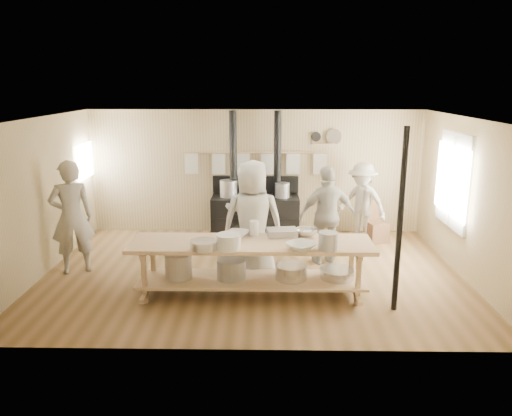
{
  "coord_description": "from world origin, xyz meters",
  "views": [
    {
      "loc": [
        0.2,
        -7.94,
        3.16
      ],
      "look_at": [
        0.05,
        0.2,
        1.09
      ],
      "focal_mm": 35.0,
      "sensor_mm": 36.0,
      "label": 1
    }
  ],
  "objects_px": {
    "cook_center": "(253,221)",
    "chair": "(376,230)",
    "roasting_pan": "(282,232)",
    "cook_right": "(327,215)",
    "stove": "(255,212)",
    "prep_table": "(251,263)",
    "cook_far_left": "(72,217)",
    "cook_left": "(249,210)",
    "cook_by_window": "(362,203)"
  },
  "relations": [
    {
      "from": "chair",
      "to": "prep_table",
      "type": "bearing_deg",
      "value": -150.5
    },
    {
      "from": "prep_table",
      "to": "cook_left",
      "type": "distance_m",
      "value": 1.77
    },
    {
      "from": "stove",
      "to": "cook_right",
      "type": "relative_size",
      "value": 1.48
    },
    {
      "from": "cook_far_left",
      "to": "cook_by_window",
      "type": "height_order",
      "value": "cook_far_left"
    },
    {
      "from": "prep_table",
      "to": "cook_center",
      "type": "xyz_separation_m",
      "value": [
        0.02,
        0.64,
        0.47
      ]
    },
    {
      "from": "cook_by_window",
      "to": "cook_far_left",
      "type": "bearing_deg",
      "value": -123.19
    },
    {
      "from": "cook_far_left",
      "to": "cook_center",
      "type": "relative_size",
      "value": 0.98
    },
    {
      "from": "cook_by_window",
      "to": "cook_right",
      "type": "bearing_deg",
      "value": -85.98
    },
    {
      "from": "cook_center",
      "to": "chair",
      "type": "height_order",
      "value": "cook_center"
    },
    {
      "from": "roasting_pan",
      "to": "chair",
      "type": "bearing_deg",
      "value": 49.83
    },
    {
      "from": "prep_table",
      "to": "chair",
      "type": "distance_m",
      "value": 3.66
    },
    {
      "from": "stove",
      "to": "cook_by_window",
      "type": "bearing_deg",
      "value": -8.54
    },
    {
      "from": "cook_far_left",
      "to": "cook_center",
      "type": "bearing_deg",
      "value": 150.57
    },
    {
      "from": "cook_left",
      "to": "cook_by_window",
      "type": "xyz_separation_m",
      "value": [
        2.23,
        0.97,
        -0.08
      ]
    },
    {
      "from": "cook_left",
      "to": "chair",
      "type": "distance_m",
      "value": 2.8
    },
    {
      "from": "cook_by_window",
      "to": "cook_center",
      "type": "bearing_deg",
      "value": -98.23
    },
    {
      "from": "stove",
      "to": "cook_center",
      "type": "relative_size",
      "value": 1.32
    },
    {
      "from": "prep_table",
      "to": "chair",
      "type": "xyz_separation_m",
      "value": [
        2.47,
        2.69,
        -0.28
      ]
    },
    {
      "from": "stove",
      "to": "roasting_pan",
      "type": "bearing_deg",
      "value": -80.0
    },
    {
      "from": "stove",
      "to": "cook_center",
      "type": "bearing_deg",
      "value": -89.67
    },
    {
      "from": "cook_center",
      "to": "chair",
      "type": "relative_size",
      "value": 2.39
    },
    {
      "from": "prep_table",
      "to": "cook_right",
      "type": "xyz_separation_m",
      "value": [
        1.31,
        1.44,
        0.36
      ]
    },
    {
      "from": "cook_center",
      "to": "stove",
      "type": "bearing_deg",
      "value": -91.23
    },
    {
      "from": "cook_center",
      "to": "cook_right",
      "type": "height_order",
      "value": "cook_center"
    },
    {
      "from": "prep_table",
      "to": "roasting_pan",
      "type": "height_order",
      "value": "roasting_pan"
    },
    {
      "from": "prep_table",
      "to": "cook_center",
      "type": "bearing_deg",
      "value": 88.58
    },
    {
      "from": "chair",
      "to": "cook_center",
      "type": "bearing_deg",
      "value": -158.11
    },
    {
      "from": "cook_right",
      "to": "cook_center",
      "type": "bearing_deg",
      "value": 16.88
    },
    {
      "from": "chair",
      "to": "cook_by_window",
      "type": "bearing_deg",
      "value": 160.54
    },
    {
      "from": "stove",
      "to": "cook_right",
      "type": "height_order",
      "value": "stove"
    },
    {
      "from": "cook_far_left",
      "to": "roasting_pan",
      "type": "distance_m",
      "value": 3.54
    },
    {
      "from": "cook_right",
      "to": "roasting_pan",
      "type": "distance_m",
      "value": 1.38
    },
    {
      "from": "cook_center",
      "to": "cook_by_window",
      "type": "bearing_deg",
      "value": -137.69
    },
    {
      "from": "cook_left",
      "to": "cook_by_window",
      "type": "relative_size",
      "value": 1.1
    },
    {
      "from": "cook_left",
      "to": "chair",
      "type": "xyz_separation_m",
      "value": [
        2.55,
        0.96,
        -0.64
      ]
    },
    {
      "from": "cook_center",
      "to": "chair",
      "type": "bearing_deg",
      "value": -141.71
    },
    {
      "from": "cook_far_left",
      "to": "cook_left",
      "type": "relative_size",
      "value": 1.09
    },
    {
      "from": "cook_right",
      "to": "cook_by_window",
      "type": "height_order",
      "value": "cook_right"
    },
    {
      "from": "cook_far_left",
      "to": "roasting_pan",
      "type": "xyz_separation_m",
      "value": [
        3.49,
        -0.59,
        -0.06
      ]
    },
    {
      "from": "cook_right",
      "to": "chair",
      "type": "distance_m",
      "value": 1.82
    },
    {
      "from": "prep_table",
      "to": "chair",
      "type": "bearing_deg",
      "value": 47.46
    },
    {
      "from": "cook_center",
      "to": "cook_right",
      "type": "xyz_separation_m",
      "value": [
        1.29,
        0.79,
        -0.11
      ]
    },
    {
      "from": "cook_left",
      "to": "roasting_pan",
      "type": "distance_m",
      "value": 1.5
    },
    {
      "from": "cook_center",
      "to": "chair",
      "type": "xyz_separation_m",
      "value": [
        2.45,
        2.04,
        -0.74
      ]
    },
    {
      "from": "stove",
      "to": "cook_by_window",
      "type": "relative_size",
      "value": 1.61
    },
    {
      "from": "cook_right",
      "to": "stove",
      "type": "bearing_deg",
      "value": -65.23
    },
    {
      "from": "roasting_pan",
      "to": "cook_center",
      "type": "bearing_deg",
      "value": 145.81
    },
    {
      "from": "cook_far_left",
      "to": "cook_center",
      "type": "xyz_separation_m",
      "value": [
        3.03,
        -0.28,
        0.02
      ]
    },
    {
      "from": "cook_right",
      "to": "roasting_pan",
      "type": "height_order",
      "value": "cook_right"
    },
    {
      "from": "cook_right",
      "to": "chair",
      "type": "height_order",
      "value": "cook_right"
    }
  ]
}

